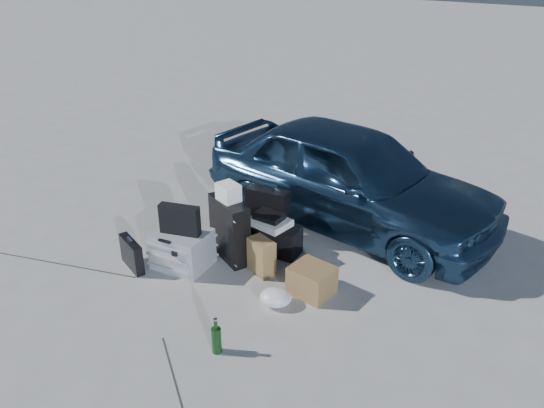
% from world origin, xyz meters
% --- Properties ---
extents(ground, '(60.00, 60.00, 0.00)m').
position_xyz_m(ground, '(0.00, 0.00, 0.00)').
color(ground, '#A4A5A0').
rests_on(ground, ground).
extents(car, '(3.75, 1.79, 1.24)m').
position_xyz_m(car, '(0.57, 2.10, 0.62)').
color(car, navy).
rests_on(car, ground).
extents(pelican_case, '(0.62, 0.53, 0.40)m').
position_xyz_m(pelican_case, '(-0.42, 0.23, 0.20)').
color(pelican_case, '#A1A4A6').
rests_on(pelican_case, ground).
extents(laptop_bag, '(0.44, 0.23, 0.32)m').
position_xyz_m(laptop_bag, '(-0.40, 0.22, 0.56)').
color(laptop_bag, black).
rests_on(laptop_bag, pelican_case).
extents(briefcase, '(0.43, 0.23, 0.33)m').
position_xyz_m(briefcase, '(-0.83, -0.10, 0.16)').
color(briefcase, black).
rests_on(briefcase, ground).
extents(suitcase_left, '(0.51, 0.25, 0.64)m').
position_xyz_m(suitcase_left, '(0.01, 1.20, 0.32)').
color(suitcase_left, black).
rests_on(suitcase_left, ground).
extents(suitcase_right, '(0.61, 0.42, 0.69)m').
position_xyz_m(suitcase_right, '(-0.10, 0.65, 0.34)').
color(suitcase_right, black).
rests_on(suitcase_right, ground).
extents(white_carton, '(0.28, 0.25, 0.19)m').
position_xyz_m(white_carton, '(-0.11, 0.67, 0.78)').
color(white_carton, white).
rests_on(white_carton, suitcase_right).
extents(duffel_bag, '(0.67, 0.34, 0.32)m').
position_xyz_m(duffel_bag, '(0.19, 1.02, 0.16)').
color(duffel_bag, black).
rests_on(duffel_bag, ground).
extents(flat_box_white, '(0.46, 0.37, 0.07)m').
position_xyz_m(flat_box_white, '(0.18, 1.01, 0.36)').
color(flat_box_white, white).
rests_on(flat_box_white, duffel_bag).
extents(flat_box_black, '(0.31, 0.22, 0.07)m').
position_xyz_m(flat_box_black, '(0.16, 1.01, 0.43)').
color(flat_box_black, black).
rests_on(flat_box_black, flat_box_white).
extents(kraft_bag, '(0.33, 0.25, 0.38)m').
position_xyz_m(kraft_bag, '(0.35, 0.60, 0.19)').
color(kraft_bag, olive).
rests_on(kraft_bag, ground).
extents(cardboard_box, '(0.42, 0.38, 0.29)m').
position_xyz_m(cardboard_box, '(0.97, 0.58, 0.15)').
color(cardboard_box, olive).
rests_on(cardboard_box, ground).
extents(plastic_bag, '(0.38, 0.36, 0.17)m').
position_xyz_m(plastic_bag, '(0.79, 0.22, 0.08)').
color(plastic_bag, silver).
rests_on(plastic_bag, ground).
extents(green_bottle, '(0.09, 0.09, 0.33)m').
position_xyz_m(green_bottle, '(0.75, -0.60, 0.17)').
color(green_bottle, black).
rests_on(green_bottle, ground).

